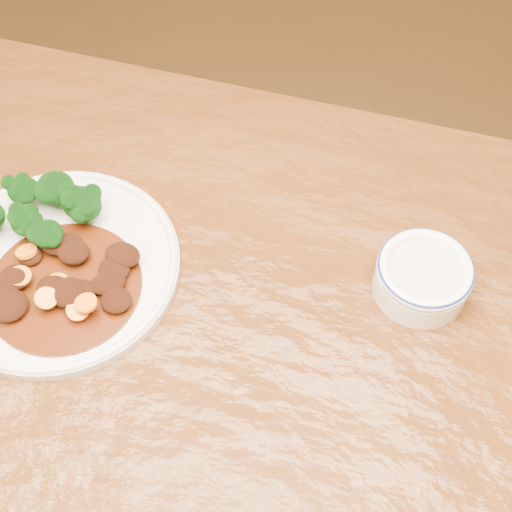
% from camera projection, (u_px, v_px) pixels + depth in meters
% --- Properties ---
extents(dining_table, '(1.57, 1.03, 0.75)m').
position_uv_depth(dining_table, '(225.00, 435.00, 0.78)').
color(dining_table, '#4E2A0D').
rests_on(dining_table, ground).
extents(dinner_plate, '(0.27, 0.27, 0.02)m').
position_uv_depth(dinner_plate, '(58.00, 266.00, 0.80)').
color(dinner_plate, silver).
rests_on(dinner_plate, dining_table).
extents(broccoli_florets, '(0.13, 0.10, 0.05)m').
position_uv_depth(broccoli_florets, '(46.00, 206.00, 0.81)').
color(broccoli_florets, '#698D49').
rests_on(broccoli_florets, dinner_plate).
extents(mince_stew, '(0.17, 0.17, 0.03)m').
position_uv_depth(mince_stew, '(65.00, 279.00, 0.77)').
color(mince_stew, '#441707').
rests_on(mince_stew, dinner_plate).
extents(dip_bowl, '(0.10, 0.10, 0.05)m').
position_uv_depth(dip_bowl, '(423.00, 276.00, 0.77)').
color(dip_bowl, white).
rests_on(dip_bowl, dining_table).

